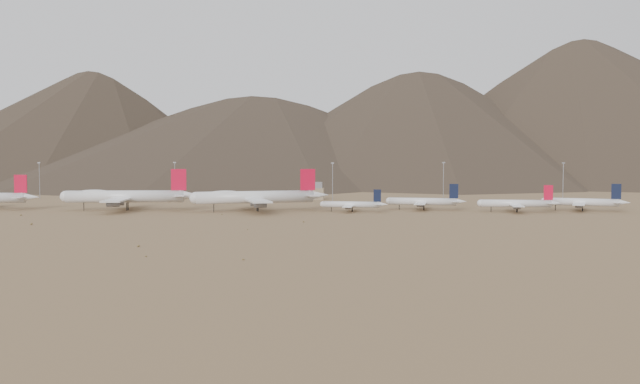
# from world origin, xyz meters

# --- Properties ---
(ground) EXTENTS (3000.00, 3000.00, 0.00)m
(ground) POSITION_xyz_m (0.00, 0.00, 0.00)
(ground) COLOR #9D7B51
(ground) RESTS_ON ground
(mountain_ridge) EXTENTS (4400.00, 1000.00, 300.00)m
(mountain_ridge) POSITION_xyz_m (0.00, 900.00, 150.00)
(mountain_ridge) COLOR #433728
(mountain_ridge) RESTS_ON ground
(widebody_centre) EXTENTS (77.82, 60.35, 23.17)m
(widebody_centre) POSITION_xyz_m (-70.91, 21.18, 7.99)
(widebody_centre) COLOR silver
(widebody_centre) RESTS_ON ground
(widebody_east) EXTENTS (74.94, 59.71, 23.18)m
(widebody_east) POSITION_xyz_m (2.59, 20.53, 7.99)
(widebody_east) COLOR silver
(widebody_east) RESTS_ON ground
(narrowbody_a) EXTENTS (37.47, 27.08, 12.38)m
(narrowbody_a) POSITION_xyz_m (56.00, 20.93, 4.02)
(narrowbody_a) COLOR silver
(narrowbody_a) RESTS_ON ground
(narrowbody_b) EXTENTS (45.03, 32.72, 14.92)m
(narrowbody_b) POSITION_xyz_m (96.19, 35.87, 4.84)
(narrowbody_b) COLOR silver
(narrowbody_b) RESTS_ON ground
(narrowbody_c) EXTENTS (44.89, 32.19, 14.80)m
(narrowbody_c) POSITION_xyz_m (145.50, 24.29, 4.80)
(narrowbody_c) COLOR silver
(narrowbody_c) RESTS_ON ground
(narrowbody_d) EXTENTS (45.02, 33.51, 15.40)m
(narrowbody_d) POSITION_xyz_m (183.40, 34.55, 5.00)
(narrowbody_d) COLOR silver
(narrowbody_d) RESTS_ON ground
(control_tower) EXTENTS (8.00, 8.00, 12.00)m
(control_tower) POSITION_xyz_m (30.00, 120.00, 5.32)
(control_tower) COLOR gray
(control_tower) RESTS_ON ground
(mast_far_west) EXTENTS (2.00, 0.60, 25.70)m
(mast_far_west) POSITION_xyz_m (-164.55, 114.53, 14.20)
(mast_far_west) COLOR gray
(mast_far_west) RESTS_ON ground
(mast_west) EXTENTS (2.00, 0.60, 25.70)m
(mast_west) POSITION_xyz_m (-72.67, 129.51, 14.20)
(mast_west) COLOR gray
(mast_west) RESTS_ON ground
(mast_centre) EXTENTS (2.00, 0.60, 25.70)m
(mast_centre) POSITION_xyz_m (40.54, 109.80, 14.20)
(mast_centre) COLOR gray
(mast_centre) RESTS_ON ground
(mast_east) EXTENTS (2.00, 0.60, 25.70)m
(mast_east) POSITION_xyz_m (117.36, 138.42, 14.20)
(mast_east) COLOR gray
(mast_east) RESTS_ON ground
(mast_far_east) EXTENTS (2.00, 0.60, 25.70)m
(mast_far_east) POSITION_xyz_m (196.57, 125.53, 14.20)
(mast_far_east) COLOR gray
(mast_far_east) RESTS_ON ground
(desert_scrub) EXTENTS (436.39, 177.13, 0.85)m
(desert_scrub) POSITION_xyz_m (-55.59, -83.33, 0.33)
(desert_scrub) COLOR brown
(desert_scrub) RESTS_ON ground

